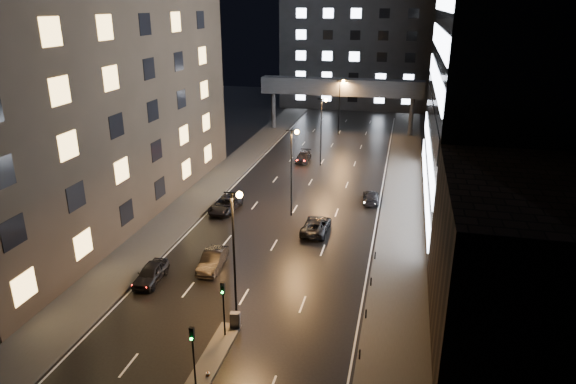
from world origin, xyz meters
name	(u,v)px	position (x,y,z in m)	size (l,w,h in m)	color
ground	(310,182)	(0.00, 40.00, 0.00)	(160.00, 160.00, 0.00)	black
sidewalk_left	(211,187)	(-12.50, 35.00, 0.07)	(5.00, 110.00, 0.15)	#383533
sidewalk_right	(403,202)	(12.50, 35.00, 0.07)	(5.00, 110.00, 0.15)	#383533
building_left	(73,34)	(-22.50, 24.00, 20.00)	(15.00, 48.00, 40.00)	#2D2319
building_right_low	(512,265)	(20.00, 9.00, 6.00)	(10.00, 18.00, 12.00)	black
building_right_glass	(542,9)	(25.00, 36.00, 22.50)	(20.00, 36.00, 45.00)	black
building_far	(358,51)	(0.00, 98.00, 12.50)	(34.00, 14.00, 25.00)	#333335
skybridge	(341,88)	(0.00, 70.00, 8.34)	(30.00, 3.00, 10.00)	#333335
median_island	(213,357)	(0.30, 2.00, 0.07)	(1.60, 8.00, 0.15)	#383533
traffic_signal_near	(223,300)	(0.30, 4.49, 3.09)	(0.28, 0.34, 4.40)	black
traffic_signal_far	(193,348)	(0.30, -1.01, 3.09)	(0.28, 0.34, 4.40)	black
bollard_row	(363,334)	(10.20, 6.50, 0.45)	(0.12, 25.12, 0.90)	black
streetlight_near	(235,236)	(0.16, 8.00, 6.50)	(1.45, 0.50, 10.15)	black
streetlight_mid_a	(293,162)	(0.16, 28.00, 6.50)	(1.45, 0.50, 10.15)	black
streetlight_mid_b	(322,123)	(0.16, 48.00, 6.50)	(1.45, 0.50, 10.15)	black
streetlight_far	(340,100)	(0.16, 68.00, 6.50)	(1.45, 0.50, 10.15)	black
car_away_a	(151,273)	(-8.72, 10.61, 0.80)	(1.89, 4.69, 1.60)	black
car_away_b	(213,260)	(-4.30, 14.09, 0.83)	(1.75, 5.02, 1.65)	black
car_away_c	(225,204)	(-7.87, 27.62, 0.80)	(2.64, 5.73, 1.59)	black
car_away_d	(303,157)	(-2.92, 49.49, 0.71)	(1.98, 4.87, 1.41)	black
car_toward_a	(316,225)	(3.60, 24.15, 0.78)	(2.59, 5.62, 1.56)	black
car_toward_b	(371,197)	(8.62, 34.29, 0.69)	(1.93, 4.74, 1.38)	black
utility_cabinet	(235,320)	(0.70, 5.70, 0.74)	(0.72, 0.49, 1.17)	#49484B
cone_b	(208,374)	(0.69, 0.10, 0.26)	(0.34, 0.34, 0.53)	orange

